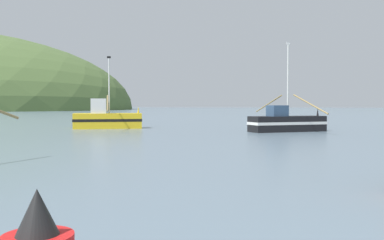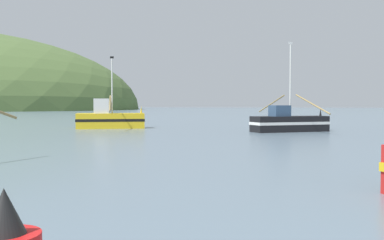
{
  "view_description": "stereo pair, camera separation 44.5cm",
  "coord_description": "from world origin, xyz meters",
  "views": [
    {
      "loc": [
        3.12,
        1.73,
        2.39
      ],
      "look_at": [
        -2.27,
        28.19,
        1.4
      ],
      "focal_mm": 41.21,
      "sensor_mm": 36.0,
      "label": 1
    },
    {
      "loc": [
        3.56,
        1.83,
        2.39
      ],
      "look_at": [
        -2.27,
        28.19,
        1.4
      ],
      "focal_mm": 41.21,
      "sensor_mm": 36.0,
      "label": 2
    }
  ],
  "objects": [
    {
      "name": "fishing_boat_black",
      "position": [
        3.54,
        40.54,
        0.79
      ],
      "size": [
        6.82,
        9.47,
        7.68
      ],
      "rotation": [
        0.0,
        0.0,
        0.56
      ],
      "color": "black",
      "rests_on": "ground"
    },
    {
      "name": "fishing_boat_yellow",
      "position": [
        -13.63,
        42.08,
        0.96
      ],
      "size": [
        6.95,
        10.44,
        7.02
      ],
      "rotation": [
        0.0,
        0.0,
        0.39
      ],
      "color": "gold",
      "rests_on": "ground"
    }
  ]
}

